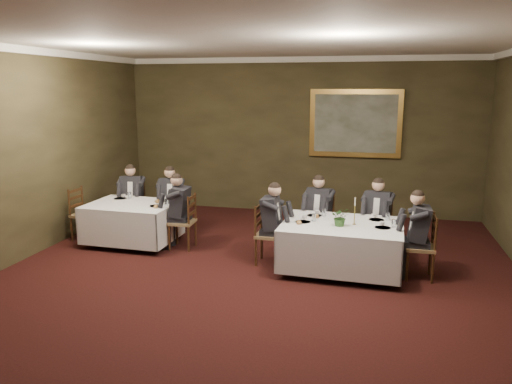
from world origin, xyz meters
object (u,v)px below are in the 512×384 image
at_px(centerpiece, 341,216).
at_px(chair_main_backleft, 319,234).
at_px(chair_sec_backleft, 134,217).
at_px(chair_sec_endleft, 86,225).
at_px(table_second, 133,220).
at_px(painting, 355,123).
at_px(chair_main_endright, 420,260).
at_px(diner_main_backright, 377,226).
at_px(chair_main_backright, 377,238).
at_px(diner_sec_backleft, 133,206).
at_px(diner_sec_backright, 172,208).
at_px(diner_main_backleft, 319,222).
at_px(chair_sec_endright, 183,233).
at_px(diner_main_endright, 420,245).
at_px(diner_sec_endright, 182,221).
at_px(chair_sec_backright, 172,219).
at_px(chair_main_endleft, 269,247).
at_px(diner_main_endleft, 270,233).
at_px(table_main, 342,243).
at_px(candlestick, 355,214).

bearing_deg(centerpiece, chair_main_backleft, 111.28).
distance_m(chair_sec_backleft, chair_sec_endleft, 0.99).
bearing_deg(centerpiece, table_second, 170.64).
relative_size(centerpiece, painting, 0.15).
distance_m(table_second, chair_main_endright, 5.05).
xyz_separation_m(diner_main_backright, centerpiece, (-0.57, -1.05, 0.41)).
relative_size(chair_main_backright, centerpiece, 3.27).
height_order(diner_sec_backleft, diner_sec_backright, same).
xyz_separation_m(diner_main_backleft, diner_sec_backright, (-2.93, 0.32, 0.00)).
bearing_deg(painting, chair_main_backleft, -100.00).
xyz_separation_m(chair_sec_backleft, chair_sec_endright, (1.40, -0.85, 0.00)).
distance_m(chair_main_endright, diner_main_endright, 0.23).
distance_m(diner_sec_endright, chair_sec_endleft, 2.00).
bearing_deg(painting, diner_main_backleft, -100.02).
distance_m(diner_sec_backleft, chair_sec_endleft, 1.01).
relative_size(chair_sec_backright, painting, 0.50).
distance_m(diner_main_endright, centerpiece, 1.26).
height_order(diner_sec_backleft, chair_sec_backright, diner_sec_backleft).
bearing_deg(chair_main_backleft, diner_main_endright, 161.95).
height_order(chair_sec_endright, chair_sec_endleft, same).
distance_m(chair_sec_backright, diner_sec_backright, 0.23).
bearing_deg(chair_main_endright, painting, 17.90).
relative_size(diner_main_backright, chair_main_endleft, 1.35).
bearing_deg(diner_main_endright, diner_main_backright, 32.54).
distance_m(chair_main_backleft, chair_sec_backright, 2.95).
height_order(chair_main_backright, diner_sec_backleft, diner_sec_backleft).
height_order(chair_main_backright, diner_main_endright, diner_main_endright).
distance_m(chair_sec_endright, chair_sec_endleft, 2.00).
height_order(diner_main_endleft, diner_sec_backleft, same).
distance_m(chair_sec_backright, chair_sec_endright, 1.00).
bearing_deg(chair_main_backright, table_second, 18.89).
relative_size(chair_main_endright, diner_sec_backright, 0.74).
relative_size(table_main, diner_main_backleft, 1.43).
height_order(chair_main_backleft, chair_main_endright, same).
distance_m(diner_sec_backleft, centerpiece, 4.47).
bearing_deg(chair_main_endleft, chair_main_backright, 118.59).
xyz_separation_m(diner_sec_backright, chair_sec_endleft, (-1.45, -0.75, -0.23)).
bearing_deg(diner_main_backright, chair_sec_backright, 7.80).
xyz_separation_m(diner_main_endleft, diner_main_endright, (2.34, -0.10, 0.00)).
bearing_deg(chair_main_backleft, diner_sec_backright, 8.40).
bearing_deg(diner_main_endleft, candlestick, 89.43).
xyz_separation_m(table_second, diner_main_endleft, (2.67, -0.45, 0.06)).
height_order(chair_sec_backleft, diner_sec_endright, diner_sec_endright).
distance_m(chair_main_endleft, diner_sec_backright, 2.54).
height_order(diner_main_endright, centerpiece, diner_main_endright).
bearing_deg(chair_main_endleft, painting, 162.92).
xyz_separation_m(table_second, centerpiece, (3.82, -0.63, 0.47)).
bearing_deg(diner_main_endright, centerpiece, 93.63).
distance_m(table_main, chair_main_backleft, 1.09).
bearing_deg(chair_main_backright, diner_main_endright, 135.49).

